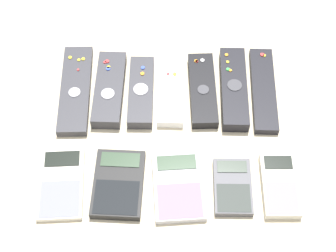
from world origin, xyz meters
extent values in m
plane|color=beige|center=(0.00, 0.00, 0.00)|extent=(3.00, 3.00, 0.00)
cube|color=#333338|center=(-0.19, 0.13, 0.01)|extent=(0.06, 0.22, 0.02)
cylinder|color=#99999E|center=(-0.19, 0.11, 0.02)|extent=(0.02, 0.02, 0.00)
cylinder|color=red|center=(-0.18, 0.17, 0.02)|extent=(0.01, 0.01, 0.00)
cylinder|color=yellow|center=(-0.18, 0.20, 0.02)|extent=(0.01, 0.01, 0.00)
cylinder|color=yellow|center=(-0.20, 0.20, 0.02)|extent=(0.01, 0.01, 0.00)
cylinder|color=yellow|center=(-0.19, 0.20, 0.02)|extent=(0.01, 0.01, 0.00)
cube|color=#333338|center=(-0.12, 0.13, 0.01)|extent=(0.06, 0.18, 0.03)
cylinder|color=#99999E|center=(-0.12, 0.10, 0.03)|extent=(0.03, 0.03, 0.00)
cylinder|color=blue|center=(-0.12, 0.17, 0.03)|extent=(0.01, 0.01, 0.00)
cylinder|color=red|center=(-0.13, 0.18, 0.03)|extent=(0.01, 0.01, 0.00)
cylinder|color=yellow|center=(-0.12, 0.17, 0.03)|extent=(0.01, 0.01, 0.00)
cylinder|color=red|center=(-0.13, 0.19, 0.03)|extent=(0.01, 0.01, 0.00)
cube|color=#333338|center=(-0.05, 0.12, 0.01)|extent=(0.05, 0.17, 0.02)
cylinder|color=silver|center=(-0.05, 0.12, 0.02)|extent=(0.03, 0.03, 0.00)
cylinder|color=orange|center=(-0.05, 0.16, 0.03)|extent=(0.01, 0.01, 0.00)
cylinder|color=blue|center=(-0.05, 0.17, 0.03)|extent=(0.01, 0.01, 0.00)
cube|color=white|center=(0.01, 0.12, 0.01)|extent=(0.06, 0.15, 0.02)
cylinder|color=silver|center=(0.01, 0.10, 0.02)|extent=(0.02, 0.02, 0.00)
cylinder|color=red|center=(0.00, 0.16, 0.02)|extent=(0.01, 0.01, 0.00)
cylinder|color=yellow|center=(0.01, 0.16, 0.02)|extent=(0.01, 0.01, 0.00)
cube|color=black|center=(0.07, 0.13, 0.01)|extent=(0.06, 0.18, 0.02)
cylinder|color=#38383D|center=(0.07, 0.12, 0.02)|extent=(0.02, 0.02, 0.00)
cylinder|color=silver|center=(0.07, 0.19, 0.02)|extent=(0.01, 0.01, 0.00)
cylinder|color=red|center=(0.06, 0.19, 0.02)|extent=(0.01, 0.01, 0.00)
cylinder|color=orange|center=(0.06, 0.19, 0.02)|extent=(0.01, 0.01, 0.00)
cube|color=black|center=(0.13, 0.13, 0.01)|extent=(0.05, 0.19, 0.03)
cylinder|color=#38383D|center=(0.13, 0.13, 0.03)|extent=(0.03, 0.03, 0.00)
cylinder|color=orange|center=(0.13, 0.16, 0.03)|extent=(0.01, 0.01, 0.00)
cylinder|color=orange|center=(0.12, 0.20, 0.03)|extent=(0.01, 0.01, 0.00)
cylinder|color=yellow|center=(0.12, 0.18, 0.03)|extent=(0.01, 0.01, 0.00)
cylinder|color=green|center=(0.12, 0.17, 0.03)|extent=(0.01, 0.01, 0.00)
cube|color=black|center=(0.19, 0.13, 0.01)|extent=(0.05, 0.21, 0.02)
cylinder|color=red|center=(0.20, 0.21, 0.02)|extent=(0.01, 0.01, 0.00)
cylinder|color=yellow|center=(0.20, 0.21, 0.02)|extent=(0.01, 0.01, 0.00)
cube|color=beige|center=(-0.19, -0.08, 0.01)|extent=(0.09, 0.15, 0.01)
cube|color=black|center=(-0.20, -0.04, 0.01)|extent=(0.07, 0.03, 0.00)
cube|color=slate|center=(-0.19, -0.12, 0.01)|extent=(0.07, 0.08, 0.00)
cube|color=black|center=(-0.09, -0.09, 0.01)|extent=(0.10, 0.14, 0.02)
cube|color=#2D422D|center=(-0.09, -0.04, 0.02)|extent=(0.07, 0.03, 0.00)
cube|color=black|center=(-0.09, -0.12, 0.02)|extent=(0.08, 0.07, 0.00)
cube|color=#B2B2B7|center=(0.02, -0.09, 0.01)|extent=(0.10, 0.14, 0.01)
cube|color=#2D422D|center=(0.02, -0.04, 0.01)|extent=(0.07, 0.03, 0.00)
cube|color=slate|center=(0.02, -0.12, 0.01)|extent=(0.08, 0.07, 0.00)
cube|color=#4C4C51|center=(0.12, -0.09, 0.01)|extent=(0.07, 0.11, 0.01)
cube|color=#333D33|center=(0.12, -0.05, 0.02)|extent=(0.05, 0.03, 0.00)
cube|color=#323834|center=(0.12, -0.12, 0.01)|extent=(0.06, 0.06, 0.00)
cube|color=beige|center=(0.20, -0.09, 0.01)|extent=(0.06, 0.13, 0.02)
cube|color=black|center=(0.20, -0.05, 0.02)|extent=(0.05, 0.03, 0.00)
cube|color=gray|center=(0.20, -0.12, 0.02)|extent=(0.06, 0.06, 0.00)
camera|label=1|loc=(0.00, -0.56, 0.92)|focal=60.00mm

